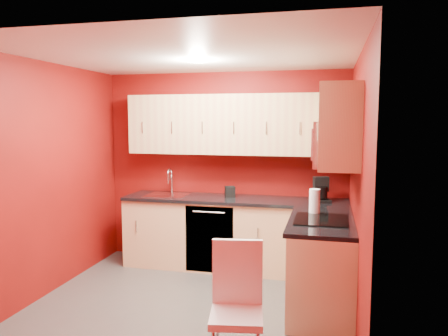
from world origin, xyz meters
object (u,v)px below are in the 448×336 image
at_px(paper_towel, 315,202).
at_px(dining_chair, 236,309).
at_px(microwave, 335,144).
at_px(coffee_maker, 322,190).
at_px(sink, 167,192).
at_px(napkin_holder, 230,192).

xyz_separation_m(paper_towel, dining_chair, (-0.51, -1.51, -0.56)).
xyz_separation_m(microwave, dining_chair, (-0.69, -1.23, -1.18)).
height_order(coffee_maker, paper_towel, coffee_maker).
relative_size(sink, paper_towel, 2.00).
height_order(sink, napkin_holder, sink).
height_order(microwave, napkin_holder, microwave).
xyz_separation_m(microwave, sink, (-2.09, 1.00, -0.72)).
relative_size(paper_towel, dining_chair, 0.27).
distance_m(sink, coffee_maker, 1.98).
height_order(sink, paper_towel, sink).
relative_size(coffee_maker, dining_chair, 0.30).
relative_size(sink, coffee_maker, 1.78).
bearing_deg(paper_towel, sink, 159.27).
bearing_deg(dining_chair, napkin_holder, 94.35).
bearing_deg(microwave, sink, 154.40).
bearing_deg(paper_towel, dining_chair, -108.49).
distance_m(microwave, napkin_holder, 1.79).
distance_m(microwave, paper_towel, 0.71).
bearing_deg(sink, dining_chair, -57.95).
bearing_deg(microwave, dining_chair, -119.37).
distance_m(paper_towel, dining_chair, 1.69).
bearing_deg(coffee_maker, microwave, -101.38).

